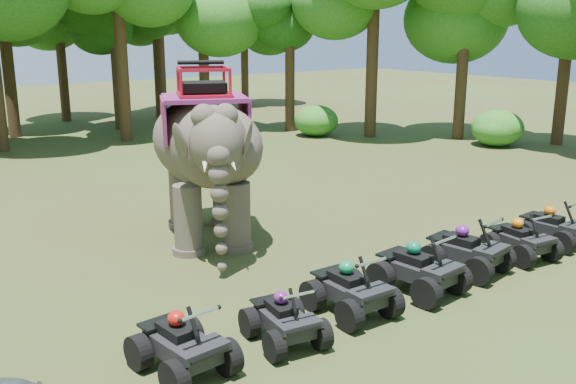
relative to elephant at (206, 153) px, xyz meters
The scene contains 21 objects.
ground 5.02m from the elephant, 86.76° to the right, with size 110.00×110.00×0.00m, color #47381E.
elephant is the anchor object (origin of this frame).
atv_0 7.20m from the elephant, 123.52° to the right, with size 1.25×1.71×1.27m, color black, non-canonical shape.
atv_1 6.57m from the elephant, 107.67° to the right, with size 1.14×1.56×1.16m, color black, non-canonical shape.
atv_2 6.09m from the elephant, 91.43° to the right, with size 1.28×1.76×1.30m, color black, non-canonical shape.
atv_3 6.40m from the elephant, 73.78° to the right, with size 1.34×1.84×1.37m, color black, non-canonical shape.
atv_4 6.98m from the elephant, 58.60° to the right, with size 1.33×1.83×1.35m, color black, non-canonical shape.
atv_5 8.22m from the elephant, 48.43° to the right, with size 1.19×1.63×1.21m, color black, non-canonical shape.
atv_6 9.27m from the elephant, 40.44° to the right, with size 1.22×1.67×1.24m, color black, non-canonical shape.
tree_0 20.48m from the elephant, 89.29° to the left, with size 6.74×6.74×9.63m, color #195114, non-canonical shape.
tree_1 16.54m from the elephant, 74.38° to the left, with size 6.69×6.69×9.56m, color #195114, non-canonical shape.
tree_2 19.07m from the elephant, 60.39° to the left, with size 5.98×5.98×8.54m, color #195114, non-canonical shape.
tree_3 18.53m from the elephant, 46.08° to the left, with size 5.09×5.09×7.26m, color #195114, non-canonical shape.
tree_4 17.91m from the elephant, 31.86° to the left, with size 6.99×6.99×9.99m, color #195114, non-canonical shape.
tree_5 19.35m from the elephant, 18.80° to the left, with size 6.32×6.32×9.04m, color #195114, non-canonical shape.
tree_6 20.89m from the elephant, ahead, with size 6.05×6.05×8.64m, color #195114, non-canonical shape.
tree_28 20.34m from the elephant, 73.88° to the left, with size 5.93×5.93×8.48m, color #195114, non-canonical shape.
tree_29 23.71m from the elephant, 67.02° to the left, with size 6.71×6.71×9.59m, color #195114, non-canonical shape.
tree_34 24.88m from the elephant, 80.06° to the left, with size 5.77×5.77×8.25m, color #195114, non-canonical shape.
tree_35 26.51m from the elephant, 66.38° to the left, with size 5.52×5.52×7.89m, color #195114, non-canonical shape.
tree_36 30.85m from the elephant, 54.95° to the left, with size 5.60×5.60×8.00m, color #195114, non-canonical shape.
Camera 1 is at (-8.46, -10.06, 5.54)m, focal length 40.00 mm.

